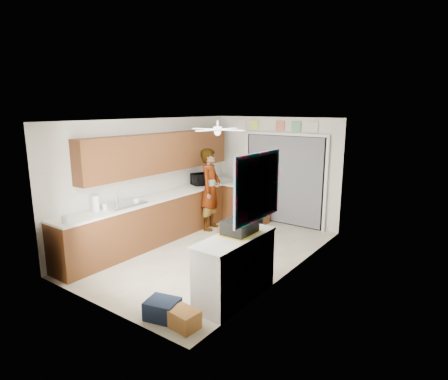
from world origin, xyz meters
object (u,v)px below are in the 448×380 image
Objects in this scene: cardboard_box at (184,319)px; man at (210,189)px; paper_towel_roll at (96,203)px; cup at (136,201)px; navy_crate at (162,309)px; dog at (257,233)px; microwave at (203,179)px; suitcase at (240,226)px.

man is (-2.15, 3.33, 0.80)m from cardboard_box.
paper_towel_roll reaches higher than cardboard_box.
cup is 2.70m from navy_crate.
cardboard_box is at bearing 0.00° from navy_crate.
man reaches higher than cup.
man is (-1.78, 3.33, 0.79)m from navy_crate.
cardboard_box is 0.78× the size of dog.
microwave is at bearing 121.51° from navy_crate.
dog is at bearing 113.72° from suitcase.
cup is at bearing 149.56° from cardboard_box.
cardboard_box is 3.29m from dog.
suitcase reaches higher than dog.
cup reaches higher than navy_crate.
suitcase is at bearing 86.54° from cardboard_box.
microwave is 4.46m from cardboard_box.
microwave is 1.32× the size of cardboard_box.
navy_crate reaches higher than cardboard_box.
suitcase is 1.19× the size of navy_crate.
cup is at bearing 145.31° from navy_crate.
dog is at bearing -79.49° from microwave.
cardboard_box is at bearing -14.45° from paper_towel_roll.
navy_crate is at bearing -16.72° from paper_towel_roll.
cardboard_box is 0.37m from navy_crate.
cup is at bearing -155.87° from microwave.
microwave is 4.26m from navy_crate.
suitcase is 3.11m from man.
cup is 2.56m from suitcase.
suitcase is at bearing -89.00° from dog.
paper_towel_roll reaches higher than dog.
navy_crate is at bearing 180.00° from cardboard_box.
microwave is at bearing 137.62° from suitcase.
dog is (-0.45, 3.18, 0.06)m from navy_crate.
navy_crate is (2.17, -3.54, -0.95)m from microwave.
microwave is 1.00× the size of suitcase.
paper_towel_roll is 2.89m from cardboard_box.
suitcase is 1.31× the size of cardboard_box.
cardboard_box is 4.04m from man.
paper_towel_roll is (-0.16, -0.78, 0.09)m from cup.
navy_crate is at bearing -111.04° from suitcase.
cup is 0.42× the size of paper_towel_roll.
suitcase is 1.48m from cardboard_box.
microwave is 3.54m from suitcase.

